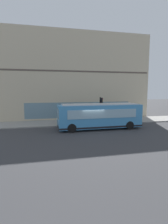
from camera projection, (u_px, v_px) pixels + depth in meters
ground at (91, 130)px, 20.79m from camera, size 120.00×120.00×0.00m
sidewalk_curb at (83, 122)px, 25.49m from camera, size 4.53×40.00×0.15m
building_corner at (75, 78)px, 30.90m from camera, size 8.44×23.64×13.71m
city_bus_nearside at (100, 116)px, 21.17m from camera, size 2.67×10.06×3.07m
traffic_light_near_corner at (101, 105)px, 24.09m from camera, size 0.32×0.49×3.60m
fire_hydrant at (120, 116)px, 27.85m from camera, size 0.35×0.35×0.74m
pedestrian_by_light_pole at (115, 116)px, 24.68m from camera, size 0.32×0.32×1.64m
pedestrian_near_building_entrance at (75, 116)px, 24.58m from camera, size 0.32×0.32×1.55m
newspaper_vending_box at (59, 121)px, 23.48m from camera, size 0.44×0.43×0.90m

